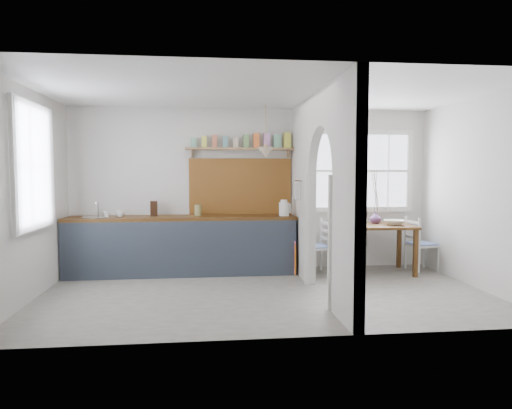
{
  "coord_description": "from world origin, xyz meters",
  "views": [
    {
      "loc": [
        -0.77,
        -5.78,
        1.57
      ],
      "look_at": [
        -0.1,
        0.22,
        1.15
      ],
      "focal_mm": 32.0,
      "sensor_mm": 36.0,
      "label": 1
    }
  ],
  "objects": [
    {
      "name": "floor",
      "position": [
        0.0,
        0.0,
        0.0
      ],
      "size": [
        5.8,
        3.2,
        0.01
      ],
      "primitive_type": "cube",
      "color": "gray",
      "rests_on": "ground"
    },
    {
      "name": "ceiling",
      "position": [
        0.0,
        0.0,
        2.6
      ],
      "size": [
        5.8,
        3.2,
        0.01
      ],
      "primitive_type": "cube",
      "color": "silver",
      "rests_on": "walls"
    },
    {
      "name": "walls",
      "position": [
        0.0,
        0.0,
        1.3
      ],
      "size": [
        5.81,
        3.21,
        2.6
      ],
      "color": "silver",
      "rests_on": "floor"
    },
    {
      "name": "partition",
      "position": [
        0.7,
        0.06,
        1.45
      ],
      "size": [
        0.12,
        3.2,
        2.6
      ],
      "color": "silver",
      "rests_on": "floor"
    },
    {
      "name": "kitchen_window",
      "position": [
        -2.87,
        0.0,
        1.65
      ],
      "size": [
        0.1,
        1.16,
        1.5
      ],
      "primitive_type": null,
      "color": "white",
      "rests_on": "walls"
    },
    {
      "name": "nook_window",
      "position": [
        1.8,
        1.56,
        1.6
      ],
      "size": [
        1.76,
        0.1,
        1.3
      ],
      "primitive_type": null,
      "color": "white",
      "rests_on": "walls"
    },
    {
      "name": "counter",
      "position": [
        -1.13,
        1.33,
        0.46
      ],
      "size": [
        3.5,
        0.6,
        0.9
      ],
      "color": "#482912",
      "rests_on": "floor"
    },
    {
      "name": "sink",
      "position": [
        -2.43,
        1.3,
        0.89
      ],
      "size": [
        0.4,
        0.4,
        0.02
      ],
      "primitive_type": "cylinder",
      "color": "#BBBCBD",
      "rests_on": "counter"
    },
    {
      "name": "backsplash",
      "position": [
        -0.2,
        1.58,
        1.35
      ],
      "size": [
        1.65,
        0.03,
        0.9
      ],
      "primitive_type": "cube",
      "color": "brown",
      "rests_on": "walls"
    },
    {
      "name": "shelf",
      "position": [
        -0.21,
        1.49,
        2.01
      ],
      "size": [
        1.75,
        0.2,
        0.21
      ],
      "color": "#9B734E",
      "rests_on": "walls"
    },
    {
      "name": "pendant_lamp",
      "position": [
        0.15,
        1.15,
        1.88
      ],
      "size": [
        0.26,
        0.26,
        0.16
      ],
      "primitive_type": "cone",
      "color": "beige",
      "rests_on": "ceiling"
    },
    {
      "name": "utensil_rail",
      "position": [
        0.61,
        0.9,
        1.45
      ],
      "size": [
        0.02,
        0.5,
        0.02
      ],
      "primitive_type": "cylinder",
      "rotation": [
        1.57,
        0.0,
        0.0
      ],
      "color": "#BBBCBD",
      "rests_on": "partition"
    },
    {
      "name": "dining_table",
      "position": [
        1.84,
        1.07,
        0.38
      ],
      "size": [
        1.26,
        0.88,
        0.76
      ],
      "primitive_type": null,
      "rotation": [
        0.0,
        0.0,
        -0.06
      ],
      "color": "#482912",
      "rests_on": "floor"
    },
    {
      "name": "chair_left",
      "position": [
        0.95,
        1.12,
        0.42
      ],
      "size": [
        0.47,
        0.47,
        0.85
      ],
      "primitive_type": null,
      "rotation": [
        0.0,
        0.0,
        -1.33
      ],
      "color": "silver",
      "rests_on": "floor"
    },
    {
      "name": "chair_right",
      "position": [
        2.69,
        1.14,
        0.43
      ],
      "size": [
        0.45,
        0.45,
        0.87
      ],
      "primitive_type": null,
      "rotation": [
        0.0,
        0.0,
        1.73
      ],
      "color": "silver",
      "rests_on": "floor"
    },
    {
      "name": "kettle",
      "position": [
        0.45,
        1.22,
        1.03
      ],
      "size": [
        0.23,
        0.19,
        0.25
      ],
      "primitive_type": null,
      "rotation": [
        0.0,
        0.0,
        0.12
      ],
      "color": "white",
      "rests_on": "counter"
    },
    {
      "name": "mug_a",
      "position": [
        -2.25,
        1.26,
        0.94
      ],
      "size": [
        0.11,
        0.11,
        0.09
      ],
      "primitive_type": "imported",
      "rotation": [
        0.0,
        0.0,
        -0.23
      ],
      "color": "white",
      "rests_on": "counter"
    },
    {
      "name": "mug_b",
      "position": [
        -2.07,
        1.33,
        0.95
      ],
      "size": [
        0.16,
        0.16,
        0.1
      ],
      "primitive_type": "imported",
      "rotation": [
        0.0,
        0.0,
        -0.25
      ],
      "color": "silver",
      "rests_on": "counter"
    },
    {
      "name": "knife_block",
      "position": [
        -1.57,
        1.4,
        1.02
      ],
      "size": [
        0.13,
        0.16,
        0.23
      ],
      "primitive_type": "cube",
      "rotation": [
        0.0,
        0.0,
        0.15
      ],
      "color": "black",
      "rests_on": "counter"
    },
    {
      "name": "jar",
      "position": [
        -0.89,
        1.37,
        0.99
      ],
      "size": [
        0.11,
        0.11,
        0.17
      ],
      "primitive_type": "cylinder",
      "rotation": [
        0.0,
        0.0,
        -0.08
      ],
      "color": "olive",
      "rests_on": "counter"
    },
    {
      "name": "towel_magenta",
      "position": [
        0.58,
        0.99,
        0.28
      ],
      "size": [
        0.02,
        0.03,
        0.5
      ],
      "primitive_type": "cube",
      "color": "#DA4385",
      "rests_on": "counter"
    },
    {
      "name": "towel_orange",
      "position": [
        0.58,
        0.96,
        0.25
      ],
      "size": [
        0.02,
        0.03,
        0.47
      ],
      "primitive_type": "cube",
      "color": "orange",
      "rests_on": "counter"
    },
    {
      "name": "bowl",
      "position": [
        2.16,
        1.0,
        0.8
      ],
      "size": [
        0.37,
        0.37,
        0.08
      ],
      "primitive_type": "imported",
      "rotation": [
        0.0,
        0.0,
        -0.22
      ],
      "color": "white",
      "rests_on": "dining_table"
    },
    {
      "name": "table_cup",
      "position": [
        1.66,
        0.96,
        0.8
      ],
      "size": [
        0.12,
        0.12,
        0.08
      ],
      "primitive_type": "imported",
      "rotation": [
        0.0,
        0.0,
        0.38
      ],
      "color": "slate",
      "rests_on": "dining_table"
    },
    {
      "name": "plate",
      "position": [
        1.52,
        1.02,
        0.77
      ],
      "size": [
        0.22,
        0.22,
        0.02
      ],
      "primitive_type": "cylinder",
      "rotation": [
        0.0,
        0.0,
        0.17
      ],
      "color": "black",
      "rests_on": "dining_table"
    },
    {
      "name": "vase",
      "position": [
        1.94,
        1.23,
        0.85
      ],
      "size": [
        0.2,
        0.2,
        0.19
      ],
      "primitive_type": "imported",
      "rotation": [
        0.0,
        0.0,
        -0.15
      ],
      "color": "#623B70",
      "rests_on": "dining_table"
    }
  ]
}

